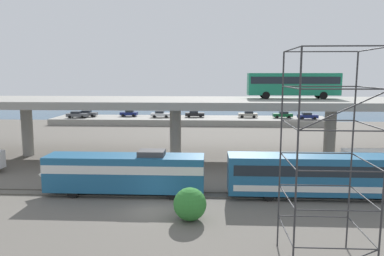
{
  "coord_description": "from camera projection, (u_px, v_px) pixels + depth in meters",
  "views": [
    {
      "loc": [
        4.69,
        -28.6,
        10.97
      ],
      "look_at": [
        2.31,
        18.34,
        4.19
      ],
      "focal_mm": 34.42,
      "sensor_mm": 36.0,
      "label": 1
    }
  ],
  "objects": [
    {
      "name": "ground_plane",
      "position": [
        152.0,
        210.0,
        30.07
      ],
      "size": [
        260.0,
        260.0,
        0.0
      ],
      "primitive_type": "plane",
      "color": "#605B54"
    },
    {
      "name": "rail_strip_near",
      "position": [
        158.0,
        197.0,
        33.28
      ],
      "size": [
        110.0,
        0.12,
        0.12
      ],
      "primitive_type": "cube",
      "color": "#59544C",
      "rests_on": "ground_plane"
    },
    {
      "name": "rail_strip_far",
      "position": [
        160.0,
        192.0,
        34.74
      ],
      "size": [
        110.0,
        0.12,
        0.12
      ],
      "primitive_type": "cube",
      "color": "#59544C",
      "rests_on": "ground_plane"
    },
    {
      "name": "train_locomotive",
      "position": [
        117.0,
        171.0,
        33.9
      ],
      "size": [
        15.49,
        3.04,
        4.18
      ],
      "rotation": [
        0.0,
        0.0,
        3.14
      ],
      "color": "#1E5984",
      "rests_on": "ground_plane"
    },
    {
      "name": "train_coach_lead",
      "position": [
        341.0,
        174.0,
        32.89
      ],
      "size": [
        20.25,
        3.04,
        3.86
      ],
      "rotation": [
        0.0,
        0.0,
        3.14
      ],
      "color": "#1E5984",
      "rests_on": "ground_plane"
    },
    {
      "name": "highway_overpass",
      "position": [
        175.0,
        104.0,
        48.82
      ],
      "size": [
        96.0,
        13.0,
        7.83
      ],
      "color": "gray",
      "rests_on": "ground_plane"
    },
    {
      "name": "transit_bus_on_overpass",
      "position": [
        293.0,
        83.0,
        49.05
      ],
      "size": [
        12.0,
        2.68,
        3.4
      ],
      "rotation": [
        0.0,
        0.0,
        3.14
      ],
      "color": "#197A56",
      "rests_on": "highway_overpass"
    },
    {
      "name": "service_truck_west",
      "position": [
        357.0,
        163.0,
        39.42
      ],
      "size": [
        6.8,
        2.46,
        3.04
      ],
      "rotation": [
        0.0,
        0.0,
        3.14
      ],
      "color": "#B7B7BC",
      "rests_on": "ground_plane"
    },
    {
      "name": "scaffolding_tower",
      "position": [
        328.0,
        154.0,
        20.46
      ],
      "size": [
        4.46,
        4.46,
        12.42
      ],
      "color": "#2D2D30",
      "rests_on": "ground_plane"
    },
    {
      "name": "pier_parking_lot",
      "position": [
        190.0,
        120.0,
        84.34
      ],
      "size": [
        62.35,
        10.19,
        1.33
      ],
      "primitive_type": "cube",
      "color": "gray",
      "rests_on": "ground_plane"
    },
    {
      "name": "parked_car_0",
      "position": [
        195.0,
        114.0,
        84.81
      ],
      "size": [
        4.38,
        1.99,
        1.5
      ],
      "color": "black",
      "rests_on": "pier_parking_lot"
    },
    {
      "name": "parked_car_1",
      "position": [
        87.0,
        113.0,
        85.72
      ],
      "size": [
        4.34,
        1.87,
        1.5
      ],
      "color": "#515459",
      "rests_on": "pier_parking_lot"
    },
    {
      "name": "parked_car_2",
      "position": [
        248.0,
        114.0,
        83.96
      ],
      "size": [
        4.3,
        1.91,
        1.5
      ],
      "rotation": [
        0.0,
        0.0,
        3.14
      ],
      "color": "#9E998C",
      "rests_on": "pier_parking_lot"
    },
    {
      "name": "parked_car_3",
      "position": [
        129.0,
        113.0,
        86.32
      ],
      "size": [
        4.01,
        1.94,
        1.5
      ],
      "rotation": [
        0.0,
        0.0,
        3.14
      ],
      "color": "navy",
      "rests_on": "pier_parking_lot"
    },
    {
      "name": "parked_car_4",
      "position": [
        77.0,
        115.0,
        83.38
      ],
      "size": [
        4.65,
        1.92,
        1.5
      ],
      "color": "#515459",
      "rests_on": "pier_parking_lot"
    },
    {
      "name": "parked_car_5",
      "position": [
        283.0,
        115.0,
        83.23
      ],
      "size": [
        4.32,
        1.82,
        1.5
      ],
      "rotation": [
        0.0,
        0.0,
        3.14
      ],
      "color": "#0C4C26",
      "rests_on": "pier_parking_lot"
    },
    {
      "name": "parked_car_6",
      "position": [
        307.0,
        116.0,
        80.76
      ],
      "size": [
        4.26,
        1.96,
        1.5
      ],
      "color": "navy",
      "rests_on": "pier_parking_lot"
    },
    {
      "name": "parked_car_7",
      "position": [
        161.0,
        114.0,
        84.23
      ],
      "size": [
        4.4,
        1.98,
        1.5
      ],
      "color": "silver",
      "rests_on": "pier_parking_lot"
    },
    {
      "name": "harbor_water",
      "position": [
        194.0,
        113.0,
        107.17
      ],
      "size": [
        140.0,
        36.0,
        0.01
      ],
      "primitive_type": "cube",
      "color": "#2D5170",
      "rests_on": "ground_plane"
    },
    {
      "name": "shrub_right",
      "position": [
        190.0,
        204.0,
        27.9
      ],
      "size": [
        2.53,
        2.53,
        2.53
      ],
      "primitive_type": "sphere",
      "color": "#2E792F",
      "rests_on": "ground_plane"
    }
  ]
}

